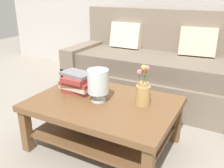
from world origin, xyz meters
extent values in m
plane|color=gray|center=(0.00, 0.00, 0.00)|extent=(10.00, 10.00, 0.00)
cube|color=#7A6B5B|center=(0.02, 0.71, 0.18)|extent=(2.12, 0.90, 0.36)
cube|color=#6E6052|center=(0.02, 0.68, 0.46)|extent=(1.88, 0.74, 0.20)
cube|color=#7A6B5B|center=(0.02, 1.06, 0.71)|extent=(2.12, 0.20, 0.70)
cube|color=#7A6B5B|center=(-0.95, 0.71, 0.30)|extent=(0.20, 0.90, 0.60)
cube|color=beige|center=(-0.46, 0.92, 0.72)|extent=(0.40, 0.19, 0.34)
cube|color=beige|center=(0.44, 0.92, 0.72)|extent=(0.42, 0.23, 0.34)
cube|color=brown|center=(-0.03, -0.42, 0.40)|extent=(1.17, 0.83, 0.05)
cube|color=brown|center=(-0.57, -0.78, 0.19)|extent=(0.07, 0.07, 0.37)
cube|color=brown|center=(-0.57, -0.06, 0.19)|extent=(0.07, 0.07, 0.37)
cube|color=brown|center=(0.50, -0.06, 0.19)|extent=(0.07, 0.07, 0.37)
cube|color=brown|center=(-0.03, -0.42, 0.14)|extent=(1.05, 0.71, 0.02)
cube|color=#2D333D|center=(-0.09, -0.47, 0.17)|extent=(0.29, 0.22, 0.03)
cube|color=#993833|center=(-0.33, -0.34, 0.44)|extent=(0.26, 0.21, 0.04)
cube|color=beige|center=(-0.33, -0.36, 0.48)|extent=(0.30, 0.20, 0.04)
cube|color=#993833|center=(-0.33, -0.36, 0.51)|extent=(0.28, 0.19, 0.03)
cube|color=#993833|center=(-0.32, -0.37, 0.55)|extent=(0.22, 0.21, 0.04)
cube|color=slate|center=(-0.35, -0.34, 0.58)|extent=(0.30, 0.21, 0.03)
cylinder|color=silver|center=(-0.07, -0.43, 0.43)|extent=(0.12, 0.12, 0.02)
cylinder|color=silver|center=(-0.07, -0.43, 0.46)|extent=(0.04, 0.04, 0.06)
cylinder|color=silver|center=(-0.07, -0.43, 0.59)|extent=(0.17, 0.17, 0.19)
sphere|color=#3D6075|center=(-0.10, -0.43, 0.54)|extent=(0.04, 0.04, 0.04)
sphere|color=#51704C|center=(-0.05, -0.42, 0.55)|extent=(0.06, 0.06, 0.06)
cylinder|color=tan|center=(0.27, -0.32, 0.50)|extent=(0.11, 0.11, 0.16)
cylinder|color=tan|center=(0.27, -0.32, 0.59)|extent=(0.08, 0.08, 0.03)
cylinder|color=#426638|center=(0.29, -0.33, 0.66)|extent=(0.01, 0.01, 0.10)
sphere|color=#C66B7A|center=(0.29, -0.33, 0.72)|extent=(0.04, 0.04, 0.04)
cylinder|color=#426638|center=(0.27, -0.30, 0.64)|extent=(0.01, 0.01, 0.06)
sphere|color=gold|center=(0.27, -0.30, 0.68)|extent=(0.04, 0.04, 0.04)
cylinder|color=#426638|center=(0.24, -0.33, 0.64)|extent=(0.01, 0.01, 0.06)
sphere|color=#C66B7A|center=(0.24, -0.33, 0.69)|extent=(0.05, 0.05, 0.05)
cylinder|color=#426638|center=(0.28, -0.35, 0.67)|extent=(0.01, 0.01, 0.12)
sphere|color=gold|center=(0.28, -0.35, 0.74)|extent=(0.04, 0.04, 0.04)
camera|label=1|loc=(0.90, -2.01, 1.27)|focal=39.72mm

